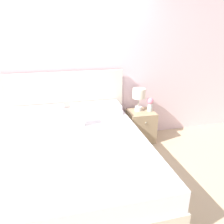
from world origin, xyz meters
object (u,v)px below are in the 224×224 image
bed (73,157)px  table_lamp (139,95)px  flower_vase (150,103)px  nightstand (141,126)px

bed → table_lamp: bed is taller
bed → flower_vase: size_ratio=9.63×
nightstand → table_lamp: (-0.03, 0.06, 0.52)m
table_lamp → bed: bearing=-143.5°
bed → flower_vase: (1.33, 0.79, 0.34)m
bed → table_lamp: 1.50m
bed → table_lamp: (1.15, 0.85, 0.47)m
bed → table_lamp: bearing=36.5°
bed → flower_vase: bearing=30.7°
table_lamp → flower_vase: size_ratio=1.66×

